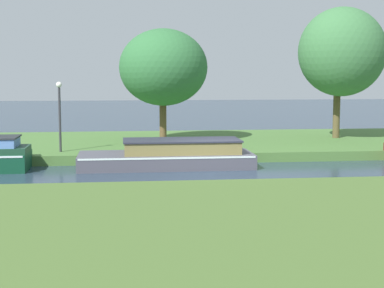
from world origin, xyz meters
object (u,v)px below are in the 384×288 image
object	(u,v)px
slate_barge	(171,155)
mooring_post_near	(8,145)
lamp_post	(60,108)
willow_tree_left	(163,68)
willow_tree_centre	(342,52)

from	to	relation	value
slate_barge	mooring_post_near	distance (m)	6.56
slate_barge	lamp_post	size ratio (longest dim) A/B	2.33
willow_tree_left	mooring_post_near	distance (m)	8.29
willow_tree_centre	mooring_post_near	world-z (taller)	willow_tree_centre
lamp_post	mooring_post_near	distance (m)	2.56
slate_barge	lamp_post	bearing A→B (deg)	154.63
slate_barge	mooring_post_near	bearing A→B (deg)	168.20
slate_barge	willow_tree_centre	world-z (taller)	willow_tree_centre
lamp_post	slate_barge	bearing A→B (deg)	-25.37
slate_barge	willow_tree_left	size ratio (longest dim) A/B	1.26
willow_tree_centre	lamp_post	bearing A→B (deg)	-165.48
willow_tree_centre	mooring_post_near	bearing A→B (deg)	-164.61
willow_tree_centre	slate_barge	bearing A→B (deg)	-148.06
willow_tree_left	lamp_post	bearing A→B (deg)	-143.98
willow_tree_left	willow_tree_centre	size ratio (longest dim) A/B	0.83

